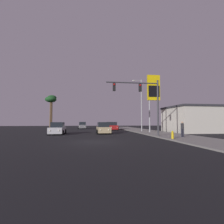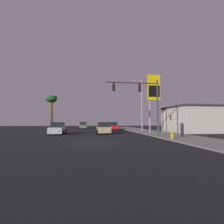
# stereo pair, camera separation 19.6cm
# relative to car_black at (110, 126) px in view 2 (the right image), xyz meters

# --- Properties ---
(ground_plane) EXTENTS (120.00, 120.00, 0.00)m
(ground_plane) POSITION_rel_car_black_xyz_m (-4.75, -28.10, -0.76)
(ground_plane) COLOR black
(sidewalk_right) EXTENTS (5.00, 60.00, 0.12)m
(sidewalk_right) POSITION_rel_car_black_xyz_m (4.75, -18.10, -0.70)
(sidewalk_right) COLOR gray
(sidewalk_right) RESTS_ON ground
(building_gas_station) EXTENTS (10.30, 8.30, 4.30)m
(building_gas_station) POSITION_rel_car_black_xyz_m (13.25, -16.30, 1.40)
(building_gas_station) COLOR beige
(building_gas_station) RESTS_ON ground
(car_black) EXTENTS (2.04, 4.33, 1.68)m
(car_black) POSITION_rel_car_black_xyz_m (0.00, 0.00, 0.00)
(car_black) COLOR black
(car_black) RESTS_ON ground
(car_silver) EXTENTS (2.04, 4.31, 1.68)m
(car_silver) POSITION_rel_car_black_xyz_m (-9.48, -18.36, 0.00)
(car_silver) COLOR #B7B7BC
(car_silver) RESTS_ON ground
(car_grey) EXTENTS (2.04, 4.34, 1.68)m
(car_grey) POSITION_rel_car_black_xyz_m (-6.68, 0.72, 0.00)
(car_grey) COLOR slate
(car_grey) RESTS_ON ground
(car_red) EXTENTS (2.04, 4.34, 1.68)m
(car_red) POSITION_rel_car_black_xyz_m (-0.13, -6.87, 0.00)
(car_red) COLOR maroon
(car_red) RESTS_ON ground
(car_tan) EXTENTS (2.04, 4.32, 1.68)m
(car_tan) POSITION_rel_car_black_xyz_m (-3.05, -17.62, 0.00)
(car_tan) COLOR tan
(car_tan) RESTS_ON ground
(traffic_light_mast) EXTENTS (6.17, 0.36, 6.50)m
(traffic_light_mast) POSITION_rel_car_black_xyz_m (1.07, -24.05, 3.90)
(traffic_light_mast) COLOR #38383D
(traffic_light_mast) RESTS_ON sidewalk_right
(street_lamp) EXTENTS (1.74, 0.24, 9.00)m
(street_lamp) POSITION_rel_car_black_xyz_m (3.81, -14.05, 4.36)
(street_lamp) COLOR #99999E
(street_lamp) RESTS_ON sidewalk_right
(gas_station_sign) EXTENTS (2.00, 0.42, 9.00)m
(gas_station_sign) POSITION_rel_car_black_xyz_m (4.95, -17.18, 5.86)
(gas_station_sign) COLOR #99999E
(gas_station_sign) RESTS_ON sidewalk_right
(fire_hydrant) EXTENTS (0.24, 0.34, 0.76)m
(fire_hydrant) POSITION_rel_car_black_xyz_m (2.72, -27.57, -0.27)
(fire_hydrant) COLOR gold
(fire_hydrant) RESTS_ON sidewalk_right
(pedestrian_on_sidewalk) EXTENTS (0.34, 0.32, 1.67)m
(pedestrian_on_sidewalk) POSITION_rel_car_black_xyz_m (4.67, -25.95, 0.27)
(pedestrian_on_sidewalk) COLOR #23232D
(pedestrian_on_sidewalk) RESTS_ON sidewalk_right
(palm_tree_mid) EXTENTS (2.40, 2.40, 7.27)m
(palm_tree_mid) POSITION_rel_car_black_xyz_m (-13.40, -4.10, 5.51)
(palm_tree_mid) COLOR brown
(palm_tree_mid) RESTS_ON ground
(palm_tree_far) EXTENTS (2.40, 2.40, 8.98)m
(palm_tree_far) POSITION_rel_car_black_xyz_m (-15.14, 5.90, 7.04)
(palm_tree_far) COLOR brown
(palm_tree_far) RESTS_ON ground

